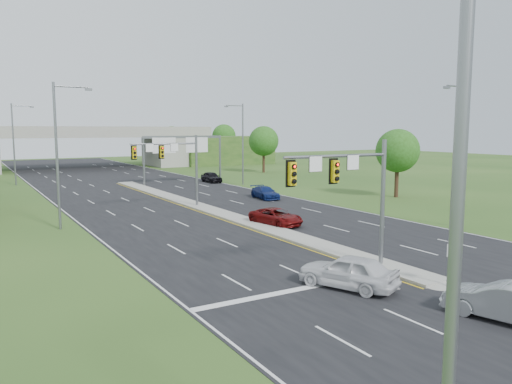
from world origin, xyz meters
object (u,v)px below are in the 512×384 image
object	(u,v)px
signal_mast_near	(352,184)
sign_gantry	(182,146)
car_white	(348,271)
car_far_b	(265,193)
keep_right_sign	(451,258)
car_far_c	(211,177)
car_far_a	(276,217)
car_silver	(505,302)
overpass	(80,150)
signal_mast_far	(175,159)

from	to	relation	value
signal_mast_near	sign_gantry	world-z (taller)	signal_mast_near
car_white	car_far_b	bearing A→B (deg)	-138.49
keep_right_sign	car_far_c	size ratio (longest dim) A/B	0.50
car_far_b	car_far_c	bearing A→B (deg)	89.12
car_far_a	car_far_b	xyz separation A→B (m)	(7.18, 13.33, 0.00)
car_far_a	car_far_b	world-z (taller)	car_far_b
car_silver	car_white	bearing A→B (deg)	-83.74
sign_gantry	overpass	xyz separation A→B (m)	(-6.68, 35.08, -1.69)
keep_right_sign	car_far_b	size ratio (longest dim) A/B	0.48
sign_gantry	car_white	world-z (taller)	sign_gantry
signal_mast_far	car_far_c	size ratio (longest dim) A/B	1.58
signal_mast_near	signal_mast_far	size ratio (longest dim) A/B	1.00
sign_gantry	overpass	bearing A→B (deg)	100.79
car_white	car_far_c	bearing A→B (deg)	-132.08
car_far_a	car_white	bearing A→B (deg)	-120.83
signal_mast_near	sign_gantry	xyz separation A→B (m)	(8.95, 44.99, 0.51)
sign_gantry	car_far_a	size ratio (longest dim) A/B	2.44
keep_right_sign	car_silver	size ratio (longest dim) A/B	0.47
car_far_a	overpass	bearing A→B (deg)	80.96
signal_mast_far	sign_gantry	xyz separation A→B (m)	(8.95, 19.99, 0.51)
car_white	car_far_b	world-z (taller)	car_white
sign_gantry	car_far_a	xyz separation A→B (m)	(-5.18, -31.92, -4.56)
overpass	keep_right_sign	bearing A→B (deg)	-90.00
car_far_a	car_far_c	distance (m)	33.18
keep_right_sign	car_far_a	xyz separation A→B (m)	(1.50, 17.53, -0.84)
sign_gantry	car_far_b	world-z (taller)	sign_gantry
car_silver	car_far_a	bearing A→B (deg)	-114.28
signal_mast_near	signal_mast_far	distance (m)	25.00
signal_mast_near	sign_gantry	size ratio (longest dim) A/B	0.60
car_silver	car_far_b	size ratio (longest dim) A/B	1.01
car_far_a	sign_gantry	bearing A→B (deg)	70.46
signal_mast_far	overpass	world-z (taller)	overpass
signal_mast_near	overpass	size ratio (longest dim) A/B	0.09
keep_right_sign	signal_mast_far	bearing A→B (deg)	94.39
keep_right_sign	car_far_c	distance (m)	50.53
car_far_a	car_far_c	world-z (taller)	car_far_c
car_far_a	car_far_c	size ratio (longest dim) A/B	1.07
keep_right_sign	overpass	world-z (taller)	overpass
car_white	car_silver	bearing A→B (deg)	88.34
sign_gantry	car_far_b	xyz separation A→B (m)	(2.00, -18.58, -4.55)
overpass	car_far_c	size ratio (longest dim) A/B	18.02
car_white	sign_gantry	bearing A→B (deg)	-127.14
overpass	signal_mast_near	bearing A→B (deg)	-91.62
car_far_b	car_far_c	distance (m)	18.60
signal_mast_near	sign_gantry	distance (m)	45.88
car_far_b	car_far_c	world-z (taller)	car_far_c
overpass	car_white	xyz separation A→B (m)	(-4.11, -82.00, -2.72)
signal_mast_far	keep_right_sign	bearing A→B (deg)	-85.61
car_silver	signal_mast_near	bearing A→B (deg)	-100.96
car_far_a	signal_mast_near	bearing A→B (deg)	-116.37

